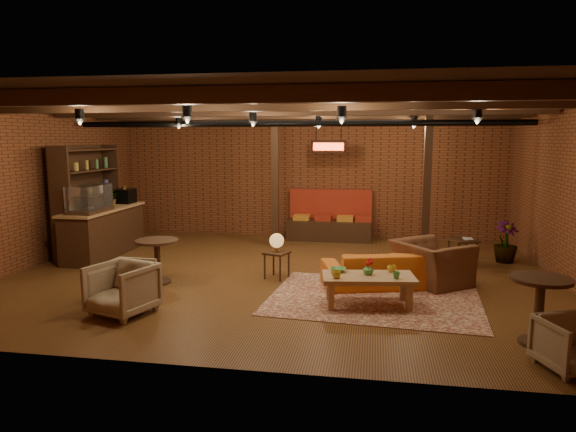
% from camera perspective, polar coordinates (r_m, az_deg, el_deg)
% --- Properties ---
extents(floor, '(10.00, 10.00, 0.00)m').
position_cam_1_polar(floor, '(9.69, -0.85, -6.58)').
color(floor, '#381C0E').
rests_on(floor, ground).
extents(ceiling, '(10.00, 8.00, 0.02)m').
position_cam_1_polar(ceiling, '(9.38, -0.89, 12.65)').
color(ceiling, black).
rests_on(ceiling, wall_back).
extents(wall_back, '(10.00, 0.02, 3.20)m').
position_cam_1_polar(wall_back, '(13.34, 2.26, 4.55)').
color(wall_back, brown).
rests_on(wall_back, ground).
extents(wall_front, '(10.00, 0.02, 3.20)m').
position_cam_1_polar(wall_front, '(5.55, -8.37, -1.20)').
color(wall_front, brown).
rests_on(wall_front, ground).
extents(wall_left, '(0.02, 8.00, 3.20)m').
position_cam_1_polar(wall_left, '(11.42, -26.41, 2.99)').
color(wall_left, brown).
rests_on(wall_left, ground).
extents(wall_right, '(0.02, 8.00, 3.20)m').
position_cam_1_polar(wall_right, '(9.82, 29.20, 2.03)').
color(wall_right, brown).
rests_on(wall_right, ground).
extents(ceiling_beams, '(9.80, 6.40, 0.22)m').
position_cam_1_polar(ceiling_beams, '(9.37, -0.89, 11.91)').
color(ceiling_beams, '#311C10').
rests_on(ceiling_beams, ceiling).
extents(ceiling_pipe, '(9.60, 0.12, 0.12)m').
position_cam_1_polar(ceiling_pipe, '(10.94, 0.66, 10.23)').
color(ceiling_pipe, black).
rests_on(ceiling_pipe, ceiling).
extents(post_left, '(0.16, 0.16, 3.20)m').
position_cam_1_polar(post_left, '(12.06, -1.43, 4.13)').
color(post_left, '#311C10').
rests_on(post_left, ground).
extents(post_right, '(0.16, 0.16, 3.20)m').
position_cam_1_polar(post_right, '(11.29, 15.18, 3.53)').
color(post_right, '#311C10').
rests_on(post_right, ground).
extents(service_counter, '(0.80, 2.50, 1.60)m').
position_cam_1_polar(service_counter, '(11.86, -19.80, -0.34)').
color(service_counter, '#311C10').
rests_on(service_counter, ground).
extents(plant_counter, '(0.35, 0.39, 0.30)m').
position_cam_1_polar(plant_counter, '(11.93, -19.02, 1.78)').
color(plant_counter, '#337F33').
rests_on(plant_counter, service_counter).
extents(shelving_hutch, '(0.52, 2.00, 2.40)m').
position_cam_1_polar(shelving_hutch, '(12.09, -21.32, 1.65)').
color(shelving_hutch, '#311C10').
rests_on(shelving_hutch, ground).
extents(banquette, '(2.10, 0.70, 1.00)m').
position_cam_1_polar(banquette, '(12.96, 4.61, -0.49)').
color(banquette, '#A32B1B').
rests_on(banquette, ground).
extents(service_sign, '(0.86, 0.06, 0.30)m').
position_cam_1_polar(service_sign, '(12.35, 4.53, 7.69)').
color(service_sign, red).
rests_on(service_sign, ceiling).
extents(ceiling_spotlights, '(6.40, 4.40, 0.28)m').
position_cam_1_polar(ceiling_spotlights, '(9.36, -0.88, 10.57)').
color(ceiling_spotlights, black).
rests_on(ceiling_spotlights, ceiling).
extents(rug, '(3.49, 2.78, 0.01)m').
position_cam_1_polar(rug, '(8.43, 9.53, -9.00)').
color(rug, maroon).
rests_on(rug, floor).
extents(sofa, '(2.28, 1.37, 0.62)m').
position_cam_1_polar(sofa, '(9.07, 10.76, -5.77)').
color(sofa, '#CD631C').
rests_on(sofa, floor).
extents(coffee_table, '(1.47, 0.87, 0.73)m').
position_cam_1_polar(coffee_table, '(7.96, 8.82, -6.91)').
color(coffee_table, '#A97C4E').
rests_on(coffee_table, floor).
extents(side_table_lamp, '(0.51, 0.51, 0.84)m').
position_cam_1_polar(side_table_lamp, '(9.34, -1.26, -3.14)').
color(side_table_lamp, '#311C10').
rests_on(side_table_lamp, floor).
extents(round_table_left, '(0.75, 0.75, 0.78)m').
position_cam_1_polar(round_table_left, '(9.34, -14.33, -4.09)').
color(round_table_left, '#311C10').
rests_on(round_table_left, floor).
extents(armchair_a, '(0.68, 0.72, 0.70)m').
position_cam_1_polar(armchair_a, '(8.54, -17.33, -6.64)').
color(armchair_a, '#C3B797').
rests_on(armchair_a, floor).
extents(armchair_b, '(1.00, 0.97, 0.83)m').
position_cam_1_polar(armchair_b, '(7.88, -17.95, -7.47)').
color(armchair_b, '#C3B797').
rests_on(armchair_b, floor).
extents(armchair_right, '(1.31, 1.39, 1.02)m').
position_cam_1_polar(armchair_right, '(9.30, 15.69, -4.30)').
color(armchair_right, brown).
rests_on(armchair_right, floor).
extents(side_table_book, '(0.64, 0.64, 0.57)m').
position_cam_1_polar(side_table_book, '(10.84, 18.85, -2.66)').
color(side_table_book, '#311C10').
rests_on(side_table_book, floor).
extents(round_table_right, '(0.73, 0.73, 0.86)m').
position_cam_1_polar(round_table_right, '(7.10, 26.18, -8.36)').
color(round_table_right, '#311C10').
rests_on(round_table_right, floor).
extents(armchair_far, '(0.80, 0.78, 0.65)m').
position_cam_1_polar(armchair_far, '(6.58, 29.05, -12.15)').
color(armchair_far, '#C3B797').
rests_on(armchair_far, floor).
extents(plant_tall, '(1.88, 1.88, 2.57)m').
position_cam_1_polar(plant_tall, '(11.38, 23.27, 1.56)').
color(plant_tall, '#4C7F4C').
rests_on(plant_tall, floor).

